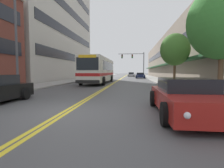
% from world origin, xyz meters
% --- Properties ---
extents(ground_plane, '(240.00, 240.00, 0.00)m').
position_xyz_m(ground_plane, '(0.00, 37.00, 0.00)').
color(ground_plane, '#4C4C4F').
extents(sidewalk_left, '(3.53, 106.00, 0.13)m').
position_xyz_m(sidewalk_left, '(-7.27, 37.00, 0.07)').
color(sidewalk_left, '#9E9B96').
rests_on(sidewalk_left, ground_plane).
extents(sidewalk_right, '(3.53, 106.00, 0.13)m').
position_xyz_m(sidewalk_right, '(7.27, 37.00, 0.07)').
color(sidewalk_right, '#9E9B96').
rests_on(sidewalk_right, ground_plane).
extents(centre_line, '(0.34, 106.00, 0.01)m').
position_xyz_m(centre_line, '(0.00, 37.00, 0.00)').
color(centre_line, yellow).
rests_on(centre_line, ground_plane).
extents(office_tower_left, '(12.08, 28.99, 25.91)m').
position_xyz_m(office_tower_left, '(-15.27, 27.29, 12.96)').
color(office_tower_left, '#BCB7AD').
rests_on(office_tower_left, ground_plane).
extents(storefront_row_right, '(9.10, 68.00, 9.57)m').
position_xyz_m(storefront_row_right, '(13.26, 37.00, 4.78)').
color(storefront_row_right, gray).
rests_on(storefront_row_right, ground_plane).
extents(city_bus, '(2.85, 12.21, 3.25)m').
position_xyz_m(city_bus, '(-1.96, 16.87, 1.84)').
color(city_bus, silver).
rests_on(city_bus, ground_plane).
extents(car_beige_parked_left_mid, '(2.12, 4.48, 1.37)m').
position_xyz_m(car_beige_parked_left_mid, '(-4.34, 27.61, 0.65)').
color(car_beige_parked_left_mid, '#BCAD89').
rests_on(car_beige_parked_left_mid, ground_plane).
extents(car_red_parked_right_foreground, '(2.18, 4.81, 1.29)m').
position_xyz_m(car_red_parked_right_foreground, '(4.39, 0.13, 0.61)').
color(car_red_parked_right_foreground, maroon).
rests_on(car_red_parked_right_foreground, ground_plane).
extents(car_navy_parked_right_mid, '(2.18, 4.21, 1.30)m').
position_xyz_m(car_navy_parked_right_mid, '(4.35, 35.55, 0.62)').
color(car_navy_parked_right_mid, '#19234C').
rests_on(car_navy_parked_right_mid, ground_plane).
extents(car_silver_moving_lead, '(2.03, 4.93, 1.34)m').
position_xyz_m(car_silver_moving_lead, '(2.14, 47.94, 0.62)').
color(car_silver_moving_lead, '#B7B7BC').
rests_on(car_silver_moving_lead, ground_plane).
extents(traffic_signal_mast, '(6.27, 0.38, 6.21)m').
position_xyz_m(traffic_signal_mast, '(3.03, 36.74, 4.44)').
color(traffic_signal_mast, '#47474C').
rests_on(traffic_signal_mast, ground_plane).
extents(street_lamp_left_near, '(2.73, 0.28, 9.13)m').
position_xyz_m(street_lamp_left_near, '(-4.95, 4.80, 5.39)').
color(street_lamp_left_near, '#47474C').
rests_on(street_lamp_left_near, ground_plane).
extents(street_tree_right_near, '(3.74, 3.74, 6.17)m').
position_xyz_m(street_tree_right_near, '(7.39, 4.14, 4.24)').
color(street_tree_right_near, brown).
rests_on(street_tree_right_near, sidewalk_right).
extents(street_tree_right_mid, '(3.16, 3.16, 5.54)m').
position_xyz_m(street_tree_right_mid, '(7.09, 13.62, 3.92)').
color(street_tree_right_mid, brown).
rests_on(street_tree_right_mid, sidewalk_right).
extents(fire_hydrant, '(0.32, 0.24, 0.81)m').
position_xyz_m(fire_hydrant, '(5.95, 11.51, 0.54)').
color(fire_hydrant, '#B7B7BC').
rests_on(fire_hydrant, sidewalk_right).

